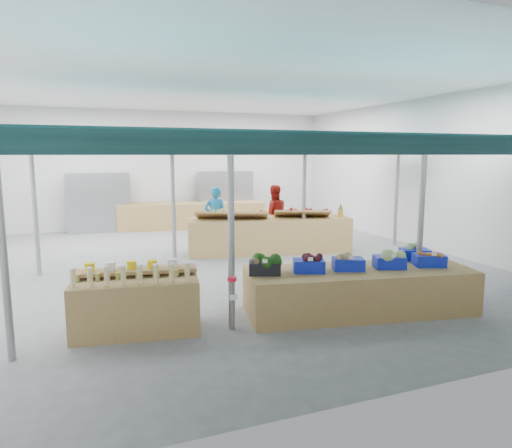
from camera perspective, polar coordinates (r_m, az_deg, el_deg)
The scene contains 23 objects.
floor at distance 11.10m, azimuth -4.51°, elevation -5.08°, with size 13.00×13.00×0.00m, color slate.
hall at distance 12.17m, azimuth -6.62°, elevation 8.66°, with size 13.00×13.00×13.00m.
pole_grid at distance 9.43m, azimuth 2.79°, elevation 3.65°, with size 10.00×4.60×3.00m.
awnings at distance 9.40m, azimuth 2.83°, elevation 9.54°, with size 9.50×7.08×0.30m.
back_shelving_left at distance 16.44m, azimuth -19.04°, elevation 2.49°, with size 2.00×0.50×2.00m, color #B23F33.
back_shelving_right at distance 17.19m, azimuth -3.87°, elevation 3.20°, with size 2.00×0.50×2.00m, color #B23F33.
bottle_shelf at distance 7.14m, azimuth -14.75°, elevation -9.51°, with size 1.93×1.35×1.09m.
veg_counter at distance 7.97m, azimuth 12.76°, elevation -8.09°, with size 3.78×1.26×0.74m, color olive.
fruit_counter at distance 12.39m, azimuth 1.68°, elevation -1.40°, with size 4.37×1.04×0.94m, color olive.
far_counter at distance 16.61m, azimuth -7.96°, elevation 1.08°, with size 5.15×1.03×0.93m, color olive.
vendor_left at distance 12.96m, azimuth -5.10°, elevation 0.83°, with size 0.64×0.42×1.75m, color #1B74B2.
vendor_right at distance 13.56m, azimuth 2.23°, elevation 1.21°, with size 0.85×0.66×1.75m, color maroon.
crate_broccoli at distance 7.35m, azimuth 1.10°, elevation -5.04°, with size 0.59×0.51×0.35m.
crate_beets at distance 7.53m, azimuth 6.61°, elevation -4.95°, with size 0.59×0.51×0.29m.
crate_celeriac at distance 7.76m, azimuth 11.46°, elevation -4.58°, with size 0.59×0.51×0.31m.
crate_cabbage at distance 8.05m, azimuth 16.34°, elevation -4.17°, with size 0.59×0.51×0.35m.
crate_carrots at distance 8.42m, azimuth 20.81°, elevation -4.17°, with size 0.59×0.51×0.29m.
sparrow at distance 7.17m, azimuth 0.01°, elevation -4.65°, with size 0.12×0.09×0.11m.
pole_ribbon at distance 5.73m, azimuth -3.00°, elevation -7.10°, with size 0.12×0.12×0.28m.
apple_heap_yellow at distance 12.03m, azimuth -3.07°, elevation 1.34°, with size 2.02×1.36×0.27m.
apple_heap_red at distance 12.41m, azimuth 5.79°, elevation 1.53°, with size 1.65×1.21×0.27m.
pineapple at distance 12.75m, azimuth 10.53°, elevation 1.69°, with size 0.14×0.14×0.39m.
crate_extra at distance 8.81m, azimuth 19.23°, elevation -3.30°, with size 0.60×0.52×0.32m.
Camera 1 is at (-3.05, -10.35, 2.64)m, focal length 32.00 mm.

